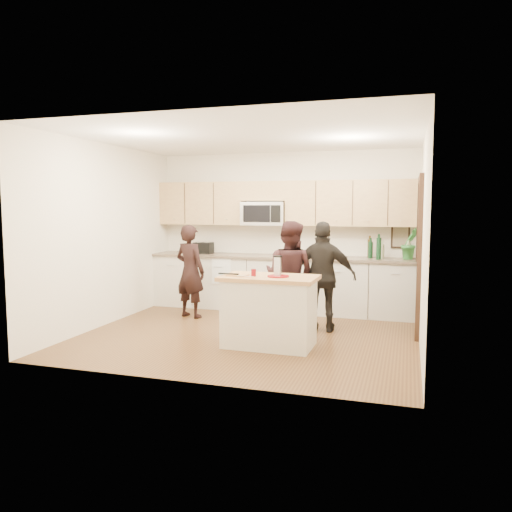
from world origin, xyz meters
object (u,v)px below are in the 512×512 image
(woman_right, at_px, (323,277))
(island, at_px, (269,311))
(toaster, at_px, (203,248))
(woman_center, at_px, (289,276))
(woman_left, at_px, (190,271))

(woman_right, bearing_deg, island, 57.62)
(toaster, relative_size, woman_right, 0.21)
(island, relative_size, woman_center, 0.77)
(island, bearing_deg, woman_right, 62.22)
(island, relative_size, woman_left, 0.81)
(woman_left, bearing_deg, toaster, -63.65)
(woman_center, bearing_deg, woman_left, 0.09)
(island, xyz_separation_m, woman_center, (0.04, 0.93, 0.33))
(woman_left, height_order, woman_center, woman_center)
(woman_left, relative_size, woman_right, 0.95)
(island, distance_m, toaster, 2.88)
(island, xyz_separation_m, woman_right, (0.53, 0.96, 0.33))
(island, height_order, woman_right, woman_right)
(woman_left, bearing_deg, island, 159.60)
(woman_center, distance_m, woman_right, 0.48)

